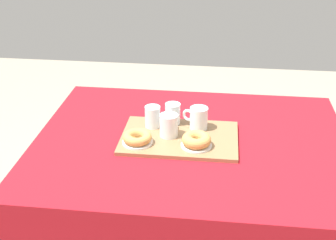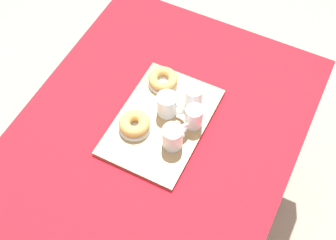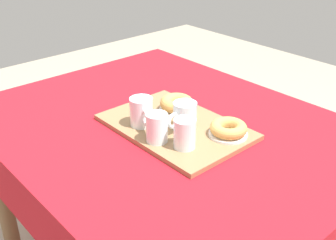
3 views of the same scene
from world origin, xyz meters
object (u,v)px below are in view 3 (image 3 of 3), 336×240
Objects in this scene: tea_mug_left at (185,117)px; sugar_donut_left at (177,103)px; dining_table at (166,149)px; serving_tray at (175,127)px; tea_mug_right at (142,113)px; sugar_donut_right at (228,128)px; water_glass_near at (185,134)px; donut_plate_left at (177,110)px; donut_plate_right at (228,134)px; water_glass_far at (157,129)px.

sugar_donut_left is (-0.11, 0.07, -0.01)m from tea_mug_left.
serving_tray is (0.05, -0.00, 0.10)m from dining_table.
dining_table is 0.18m from tea_mug_right.
tea_mug_right is at bearing -106.09° from dining_table.
sugar_donut_right is (0.22, 0.15, -0.02)m from tea_mug_right.
water_glass_near is at bearing -43.91° from tea_mug_left.
donut_plate_left is at bearing -179.56° from sugar_donut_right.
dining_table is at bearing 156.12° from water_glass_near.
tea_mug_left reaches higher than donut_plate_right.
dining_table is at bearing -70.29° from donut_plate_left.
donut_plate_left reaches higher than serving_tray.
tea_mug_right is at bearing -89.04° from donut_plate_left.
sugar_donut_left reaches higher than sugar_donut_right.
water_glass_near is (0.12, -0.07, 0.05)m from serving_tray.
donut_plate_right is (0.04, 0.15, -0.04)m from water_glass_near.
water_glass_near reaches higher than sugar_donut_left.
tea_mug_left is 0.99× the size of sugar_donut_right.
water_glass_far is 0.75× the size of donut_plate_left.
donut_plate_right is (0.16, 0.08, 0.01)m from serving_tray.
water_glass_near is at bearing -30.84° from serving_tray.
sugar_donut_left is at bearing -179.56° from sugar_donut_right.
water_glass_near is 0.24m from sugar_donut_left.
water_glass_far is 0.22m from donut_plate_right.
tea_mug_right is at bearing -145.72° from sugar_donut_right.
tea_mug_left is 0.11m from water_glass_far.
dining_table is 10.49× the size of donut_plate_left.
water_glass_near reaches higher than serving_tray.
serving_tray is 0.12m from water_glass_far.
tea_mug_right is 0.15m from sugar_donut_left.
serving_tray is 0.10m from donut_plate_left.
sugar_donut_left is at bearing 121.49° from water_glass_far.
water_glass_far reaches higher than donut_plate_left.
tea_mug_right reaches higher than sugar_donut_left.
tea_mug_right reaches higher than sugar_donut_right.
tea_mug_left reaches higher than sugar_donut_right.
tea_mug_left is at bearing -0.14° from dining_table.
donut_plate_right is (0.23, 0.00, 0.00)m from donut_plate_left.
sugar_donut_left is 0.23m from sugar_donut_right.
tea_mug_left is (0.04, 0.00, 0.05)m from serving_tray.
tea_mug_right reaches higher than donut_plate_right.
donut_plate_right is at bearing 33.01° from tea_mug_left.
serving_tray is at bearing -45.88° from sugar_donut_left.
donut_plate_left is 0.02m from sugar_donut_left.
serving_tray is 5.19× the size of water_glass_far.
tea_mug_left reaches higher than donut_plate_left.
sugar_donut_left is 0.23m from donut_plate_right.
serving_tray is 4.14× the size of tea_mug_left.
tea_mug_left reaches higher than water_glass_near.
sugar_donut_left is at bearing 134.12° from serving_tray.
serving_tray is at bearing 149.16° from water_glass_near.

